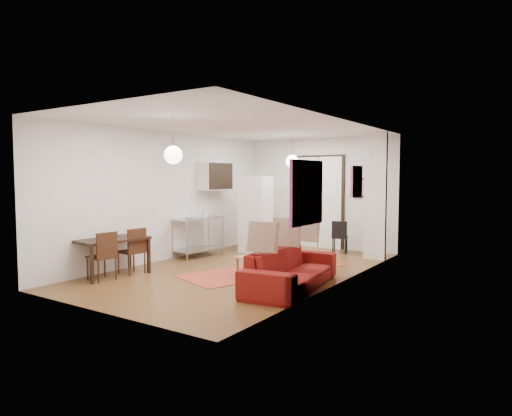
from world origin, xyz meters
The scene contains 27 objects.
floor centered at (0.00, 0.00, 0.00)m, with size 7.00×7.00×0.00m, color brown.
ceiling centered at (0.00, 0.00, 2.90)m, with size 4.20×7.00×0.02m, color silver.
wall_back centered at (0.00, 3.50, 1.45)m, with size 4.20×0.02×2.90m, color white.
wall_front centered at (0.00, -3.50, 1.45)m, with size 4.20×0.02×2.90m, color white.
wall_left centered at (-2.10, 0.00, 1.45)m, with size 0.02×7.00×2.90m, color white.
wall_right centered at (2.10, 0.00, 1.45)m, with size 0.02×7.00×2.90m, color white.
double_doors centered at (0.00, 3.46, 1.20)m, with size 1.44×0.06×2.50m, color white.
stub_partition centered at (1.85, 2.55, 1.45)m, with size 0.50×0.10×2.90m, color white.
wall_cabinet centered at (-1.92, 1.50, 1.90)m, with size 0.35×1.00×0.70m, color white.
painting_popart centered at (2.08, -1.25, 1.65)m, with size 0.05×1.00×1.00m, color red.
painting_abstract centered at (2.08, 0.80, 1.80)m, with size 0.05×0.50×0.60m, color #F9E7CF.
poster_back centered at (1.15, 3.47, 1.60)m, with size 0.40×0.03×0.50m, color red.
print_left centered at (-2.07, 2.00, 1.95)m, with size 0.03×0.44×0.54m, color brown.
pendant_back centered at (0.00, 2.00, 2.25)m, with size 0.30×0.30×0.80m.
pendant_front centered at (0.00, -2.00, 2.25)m, with size 0.30×0.30×0.80m.
kilim_rug centered at (0.41, 0.21, 0.00)m, with size 1.32×3.53×0.01m, color #C04B30.
sofa centered at (1.57, -0.83, 0.34)m, with size 2.34×0.91×0.68m, color maroon.
coffee_table centered at (0.61, -0.41, 0.32)m, with size 0.90×0.60×0.37m.
potted_plant centered at (0.71, -0.41, 0.55)m, with size 0.32×0.28×0.36m, color #3B6B30.
kitchen_counter centered at (-1.75, 0.63, 0.60)m, with size 0.77×1.28×0.92m.
bowl centered at (-1.75, 0.33, 0.95)m, with size 0.22×0.22×0.05m, color beige.
soap_bottle centered at (-1.75, 0.88, 1.02)m, with size 0.09×0.09×0.19m, color teal.
fridge centered at (-1.01, 1.96, 0.95)m, with size 0.67×0.67×1.90m, color white.
dining_table centered at (-1.75, -1.88, 0.64)m, with size 0.90×1.39×0.72m.
dining_chair_near centered at (-1.61, -1.44, 0.52)m, with size 0.47×0.63×0.90m.
dining_chair_far centered at (-1.61, -2.14, 0.52)m, with size 0.47×0.63×0.90m.
black_side_chair centered at (0.85, 2.99, 0.47)m, with size 0.46×0.46×0.81m.
Camera 1 is at (5.31, -7.51, 1.91)m, focal length 32.00 mm.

